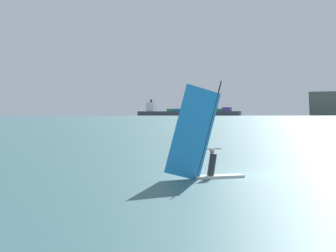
% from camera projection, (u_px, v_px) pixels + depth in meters
% --- Properties ---
extents(ground_plane, '(4000.00, 4000.00, 0.00)m').
position_uv_depth(ground_plane, '(255.00, 175.00, 22.34)').
color(ground_plane, '#386066').
extents(windsurfer, '(3.33, 2.42, 4.58)m').
position_uv_depth(windsurfer, '(204.00, 150.00, 21.12)').
color(windsurfer, white).
rests_on(windsurfer, ground_plane).
extents(cargo_ship, '(213.90, 32.73, 33.78)m').
position_uv_depth(cargo_ship, '(188.00, 112.00, 949.92)').
color(cargo_ship, '#3F444C').
rests_on(cargo_ship, ground_plane).
extents(distant_headland, '(1431.34, 629.89, 51.38)m').
position_uv_depth(distant_headland, '(223.00, 106.00, 1291.57)').
color(distant_headland, '#60665B').
rests_on(distant_headland, ground_plane).
extents(small_sailboat, '(6.21, 9.76, 9.91)m').
position_uv_depth(small_sailboat, '(192.00, 118.00, 236.50)').
color(small_sailboat, white).
rests_on(small_sailboat, ground_plane).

